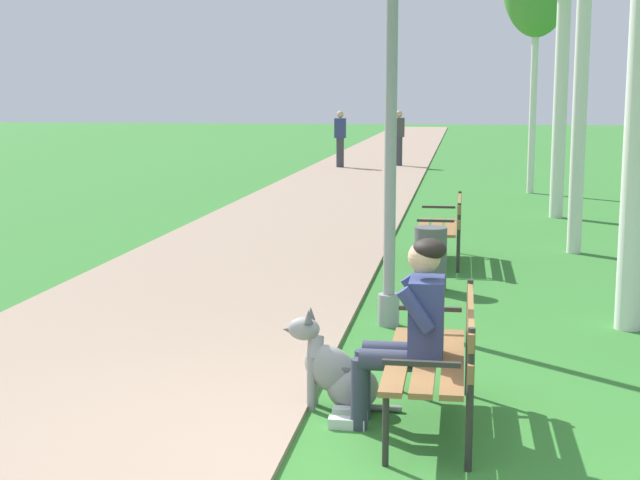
# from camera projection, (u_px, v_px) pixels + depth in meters

# --- Properties ---
(ground_plane) EXTENTS (120.00, 120.00, 0.00)m
(ground_plane) POSITION_uv_depth(u_px,v_px,m) (342.00, 460.00, 5.53)
(ground_plane) COLOR #33752D
(paved_path) EXTENTS (3.43, 60.00, 0.04)m
(paved_path) POSITION_uv_depth(u_px,v_px,m) (376.00, 162.00, 29.26)
(paved_path) COLOR gray
(paved_path) RESTS_ON ground
(park_bench_near) EXTENTS (0.55, 1.50, 0.85)m
(park_bench_near) POSITION_uv_depth(u_px,v_px,m) (441.00, 351.00, 5.99)
(park_bench_near) COLOR olive
(park_bench_near) RESTS_ON ground
(park_bench_mid) EXTENTS (0.55, 1.50, 0.85)m
(park_bench_mid) POSITION_uv_depth(u_px,v_px,m) (445.00, 223.00, 11.92)
(park_bench_mid) COLOR olive
(park_bench_mid) RESTS_ON ground
(person_seated_on_near_bench) EXTENTS (0.74, 0.49, 1.25)m
(person_seated_on_near_bench) POSITION_uv_depth(u_px,v_px,m) (409.00, 325.00, 5.98)
(person_seated_on_near_bench) COLOR #33384C
(person_seated_on_near_bench) RESTS_ON ground
(dog_grey) EXTENTS (0.83, 0.29, 0.71)m
(dog_grey) POSITION_uv_depth(u_px,v_px,m) (338.00, 373.00, 6.38)
(dog_grey) COLOR gray
(dog_grey) RESTS_ON ground
(lamp_post_near) EXTENTS (0.24, 0.24, 4.08)m
(lamp_post_near) POSITION_uv_depth(u_px,v_px,m) (391.00, 98.00, 8.40)
(lamp_post_near) COLOR gray
(lamp_post_near) RESTS_ON ground
(litter_bin) EXTENTS (0.36, 0.36, 0.70)m
(litter_bin) POSITION_uv_depth(u_px,v_px,m) (430.00, 259.00, 10.26)
(litter_bin) COLOR #515156
(litter_bin) RESTS_ON ground
(pedestrian_distant) EXTENTS (0.32, 0.22, 1.65)m
(pedestrian_distant) POSITION_uv_depth(u_px,v_px,m) (340.00, 139.00, 26.70)
(pedestrian_distant) COLOR #383842
(pedestrian_distant) RESTS_ON ground
(pedestrian_further_distant) EXTENTS (0.32, 0.22, 1.65)m
(pedestrian_further_distant) POSITION_uv_depth(u_px,v_px,m) (399.00, 138.00, 27.27)
(pedestrian_further_distant) COLOR #383842
(pedestrian_further_distant) RESTS_ON ground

